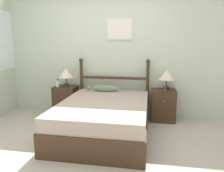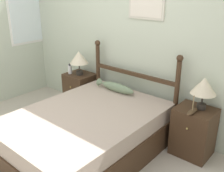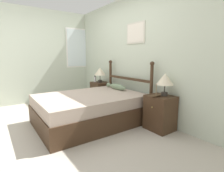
{
  "view_description": "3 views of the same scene",
  "coord_description": "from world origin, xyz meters",
  "views": [
    {
      "loc": [
        0.87,
        -2.68,
        1.47
      ],
      "look_at": [
        0.21,
        1.09,
        0.72
      ],
      "focal_mm": 35.0,
      "sensor_mm": 36.0,
      "label": 1
    },
    {
      "loc": [
        2.17,
        -1.24,
        1.95
      ],
      "look_at": [
        0.22,
        1.05,
        0.78
      ],
      "focal_mm": 42.0,
      "sensor_mm": 36.0,
      "label": 2
    },
    {
      "loc": [
        3.04,
        -0.86,
        1.25
      ],
      "look_at": [
        0.22,
        1.11,
        0.68
      ],
      "focal_mm": 28.0,
      "sensor_mm": 36.0,
      "label": 3
    }
  ],
  "objects": [
    {
      "name": "wall_back",
      "position": [
        0.0,
        1.73,
        1.28
      ],
      "size": [
        6.4,
        0.08,
        2.55
      ],
      "color": "beige",
      "rests_on": "ground_plane"
    },
    {
      "name": "fish_pillow",
      "position": [
        -0.01,
        1.39,
        0.61
      ],
      "size": [
        0.63,
        0.11,
        0.13
      ],
      "color": "gray",
      "rests_on": "bed"
    },
    {
      "name": "bottle",
      "position": [
        -0.96,
        1.39,
        0.68
      ],
      "size": [
        0.06,
        0.06,
        0.17
      ],
      "color": "white",
      "rests_on": "nightstand_left"
    },
    {
      "name": "table_lamp_right",
      "position": [
        1.18,
        1.52,
        0.88
      ],
      "size": [
        0.29,
        0.29,
        0.38
      ],
      "color": "#2D2823",
      "rests_on": "nightstand_right"
    },
    {
      "name": "bed",
      "position": [
        0.15,
        0.65,
        0.27
      ],
      "size": [
        1.41,
        1.93,
        0.55
      ],
      "color": "#3D2819",
      "rests_on": "ground_plane"
    },
    {
      "name": "nightstand_right",
      "position": [
        1.14,
        1.48,
        0.3
      ],
      "size": [
        0.45,
        0.41,
        0.6
      ],
      "color": "#3D2819",
      "rests_on": "ground_plane"
    },
    {
      "name": "headboard",
      "position": [
        0.15,
        1.58,
        0.66
      ],
      "size": [
        1.43,
        0.08,
        1.18
      ],
      "color": "#3D2819",
      "rests_on": "ground_plane"
    },
    {
      "name": "nightstand_left",
      "position": [
        -0.84,
        1.48,
        0.3
      ],
      "size": [
        0.45,
        0.41,
        0.6
      ],
      "color": "#3D2819",
      "rests_on": "ground_plane"
    },
    {
      "name": "model_boat",
      "position": [
        1.15,
        1.35,
        0.62
      ],
      "size": [
        0.07,
        0.23,
        0.21
      ],
      "color": "#4C3823",
      "rests_on": "nightstand_right"
    },
    {
      "name": "table_lamp_left",
      "position": [
        -0.8,
        1.45,
        0.88
      ],
      "size": [
        0.29,
        0.29,
        0.38
      ],
      "color": "#2D2823",
      "rests_on": "nightstand_left"
    }
  ]
}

